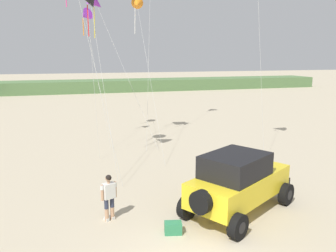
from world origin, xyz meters
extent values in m
cube|color=#567A47|center=(-4.57, 48.51, 0.91)|extent=(90.00, 6.08, 1.81)
cube|color=yellow|center=(2.72, 2.84, 1.01)|extent=(4.72, 3.83, 0.90)
cube|color=yellow|center=(4.14, 3.69, 1.38)|extent=(1.81, 2.02, 0.12)
cube|color=black|center=(2.42, 2.66, 1.86)|extent=(2.88, 2.69, 0.80)
cube|color=black|center=(3.45, 3.28, 1.82)|extent=(0.94, 1.49, 0.72)
cube|color=black|center=(4.68, 4.01, 0.74)|extent=(1.09, 1.65, 0.28)
cylinder|color=black|center=(0.72, 1.66, 1.11)|extent=(0.65, 0.82, 0.77)
cylinder|color=black|center=(3.70, 4.62, 0.42)|extent=(0.88, 0.69, 0.84)
cylinder|color=black|center=(3.70, 4.62, 0.42)|extent=(0.49, 0.47, 0.38)
cylinder|color=black|center=(4.75, 2.85, 0.42)|extent=(0.88, 0.69, 0.84)
cylinder|color=black|center=(4.75, 2.85, 0.42)|extent=(0.49, 0.47, 0.38)
cylinder|color=black|center=(0.69, 2.83, 0.42)|extent=(0.88, 0.69, 0.84)
cylinder|color=black|center=(0.69, 2.83, 0.42)|extent=(0.49, 0.47, 0.38)
cylinder|color=black|center=(1.74, 1.06, 0.42)|extent=(0.88, 0.69, 0.84)
cylinder|color=black|center=(1.74, 1.06, 0.42)|extent=(0.49, 0.47, 0.38)
cylinder|color=tan|center=(-2.06, 3.46, 0.25)|extent=(0.14, 0.14, 0.49)
cylinder|color=#2D3347|center=(-2.06, 3.46, 0.64)|extent=(0.15, 0.15, 0.36)
cube|color=silver|center=(-2.08, 3.49, 0.05)|extent=(0.20, 0.28, 0.10)
cylinder|color=tan|center=(-1.86, 3.54, 0.25)|extent=(0.14, 0.14, 0.49)
cylinder|color=#2D3347|center=(-1.86, 3.54, 0.64)|extent=(0.15, 0.15, 0.36)
cube|color=silver|center=(-1.87, 3.57, 0.05)|extent=(0.20, 0.28, 0.10)
cube|color=silver|center=(-1.96, 3.50, 1.09)|extent=(0.47, 0.39, 0.54)
cylinder|color=tan|center=(-2.20, 3.40, 1.08)|extent=(0.09, 0.09, 0.56)
cylinder|color=silver|center=(-2.20, 3.40, 1.27)|extent=(0.11, 0.11, 0.16)
cylinder|color=tan|center=(-1.72, 3.59, 1.08)|extent=(0.09, 0.09, 0.56)
cylinder|color=silver|center=(-1.72, 3.59, 1.27)|extent=(0.11, 0.11, 0.16)
cylinder|color=tan|center=(-1.96, 3.50, 1.40)|extent=(0.10, 0.10, 0.08)
sphere|color=tan|center=(-1.96, 3.50, 1.54)|extent=(0.21, 0.21, 0.21)
sphere|color=black|center=(-1.95, 3.48, 1.56)|extent=(0.21, 0.21, 0.21)
cube|color=#2D7F51|center=(-0.10, 1.97, 0.19)|extent=(0.63, 0.48, 0.38)
cylinder|color=silver|center=(-1.90, 7.53, 5.08)|extent=(1.78, 2.23, 10.06)
cone|color=purple|center=(-1.77, 14.64, 8.09)|extent=(1.13, 0.97, 1.04)
cylinder|color=orange|center=(-1.92, 14.64, 7.40)|extent=(0.05, 0.17, 1.05)
cylinder|color=silver|center=(-1.24, 13.74, 4.07)|extent=(1.08, 1.81, 8.04)
cylinder|color=silver|center=(-1.77, 11.61, 6.90)|extent=(0.39, 1.39, 13.70)
cylinder|color=silver|center=(6.53, 8.15, 5.67)|extent=(0.18, 1.64, 11.24)
cylinder|color=red|center=(-1.90, 10.66, 7.40)|extent=(0.05, 0.23, 1.56)
cylinder|color=silver|center=(-1.45, 8.80, 4.24)|extent=(0.62, 3.73, 8.39)
cylinder|color=silver|center=(2.20, 14.46, 7.42)|extent=(1.85, 5.49, 14.75)
cone|color=orange|center=(1.38, 14.26, 8.80)|extent=(1.10, 1.11, 1.12)
cylinder|color=white|center=(1.23, 14.26, 7.79)|extent=(0.05, 0.24, 1.56)
cylinder|color=silver|center=(1.48, 11.48, 4.43)|extent=(0.20, 5.57, 8.76)
cone|color=purple|center=(-0.94, 16.45, 9.08)|extent=(1.42, 1.32, 1.38)
cylinder|color=yellow|center=(-1.09, 16.45, 7.82)|extent=(0.05, 0.40, 1.96)
cylinder|color=silver|center=(0.54, 14.04, 4.56)|extent=(2.97, 4.83, 9.03)
camera|label=1|loc=(-3.20, -7.81, 5.66)|focal=36.80mm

